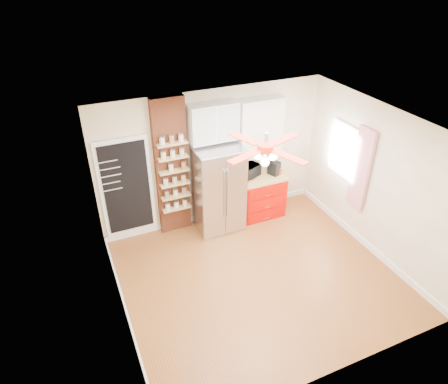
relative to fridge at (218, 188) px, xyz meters
name	(u,v)px	position (x,y,z in m)	size (l,w,h in m)	color
floor	(258,276)	(0.05, -1.63, -0.88)	(4.50, 4.50, 0.00)	brown
ceiling	(267,129)	(0.05, -1.63, 1.83)	(4.50, 4.50, 0.00)	white
wall_back	(213,158)	(0.05, 0.37, 0.48)	(4.50, 0.02, 2.70)	#F9F0C8
wall_front	(345,302)	(0.05, -3.63, 0.48)	(4.50, 0.02, 2.70)	#F9F0C8
wall_left	(114,249)	(-2.20, -1.63, 0.48)	(0.02, 4.00, 2.70)	#F9F0C8
wall_right	(377,182)	(2.30, -1.63, 0.48)	(0.02, 4.00, 2.70)	#F9F0C8
chalkboard	(127,188)	(-1.65, 0.33, 0.23)	(0.95, 0.05, 1.95)	white
brick_pillar	(172,168)	(-0.80, 0.29, 0.48)	(0.60, 0.16, 2.70)	brown
fridge	(218,188)	(0.00, 0.00, 0.00)	(0.90, 0.70, 1.75)	silver
upper_glass_cabinet	(213,122)	(0.00, 0.20, 1.27)	(0.90, 0.35, 0.70)	white
red_cabinet	(260,195)	(0.97, 0.05, -0.42)	(0.94, 0.64, 0.90)	#CC0800
upper_shelf_unit	(260,128)	(0.97, 0.22, 1.00)	(0.90, 0.30, 1.15)	white
window	(345,151)	(2.28, -0.73, 0.68)	(0.04, 0.75, 1.05)	white
curtain	(361,169)	(2.23, -1.28, 0.57)	(0.06, 0.40, 1.55)	red
ceiling_fan	(266,148)	(0.05, -1.63, 1.55)	(1.40, 1.40, 0.44)	silver
toaster_oven	(249,171)	(0.73, 0.16, 0.15)	(0.44, 0.30, 0.24)	black
coffee_maker	(274,168)	(1.24, 0.03, 0.17)	(0.16, 0.22, 0.28)	black
canister_left	(279,171)	(1.34, -0.01, 0.10)	(0.10, 0.10, 0.14)	#AD1E09
canister_right	(276,169)	(1.33, 0.10, 0.09)	(0.09, 0.09, 0.13)	#B90A18
pantry_jar_oats	(171,168)	(-0.85, 0.13, 0.57)	(0.08, 0.08, 0.14)	beige
pantry_jar_beans	(184,166)	(-0.62, 0.12, 0.56)	(0.08, 0.08, 0.12)	olive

